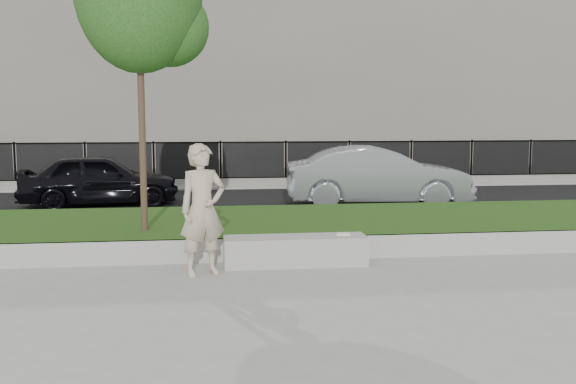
{
  "coord_description": "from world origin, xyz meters",
  "views": [
    {
      "loc": [
        -1.09,
        -9.55,
        2.43
      ],
      "look_at": [
        0.29,
        1.2,
        1.15
      ],
      "focal_mm": 40.0,
      "sensor_mm": 36.0,
      "label": 1
    }
  ],
  "objects": [
    {
      "name": "ground",
      "position": [
        0.0,
        0.0,
        0.0
      ],
      "size": [
        90.0,
        90.0,
        0.0
      ],
      "primitive_type": "plane",
      "color": "gray",
      "rests_on": "ground"
    },
    {
      "name": "book",
      "position": [
        1.15,
        0.72,
        0.49
      ],
      "size": [
        0.24,
        0.19,
        0.02
      ],
      "primitive_type": "cube",
      "rotation": [
        0.0,
        0.0,
        -0.16
      ],
      "color": "white",
      "rests_on": "stone_bench"
    },
    {
      "name": "far_pavement",
      "position": [
        0.0,
        13.0,
        0.06
      ],
      "size": [
        34.0,
        3.0,
        0.12
      ],
      "primitive_type": "cube",
      "color": "gray",
      "rests_on": "ground"
    },
    {
      "name": "car_dark",
      "position": [
        -3.93,
        8.06,
        0.75
      ],
      "size": [
        4.35,
        2.23,
        1.42
      ],
      "primitive_type": "imported",
      "rotation": [
        0.0,
        0.0,
        1.71
      ],
      "color": "black",
      "rests_on": "street"
    },
    {
      "name": "building_facade",
      "position": [
        0.0,
        20.0,
        5.0
      ],
      "size": [
        34.0,
        10.0,
        10.0
      ],
      "primitive_type": "cube",
      "color": "slate",
      "rests_on": "ground"
    },
    {
      "name": "man",
      "position": [
        -1.15,
        0.25,
        1.01
      ],
      "size": [
        0.87,
        0.73,
        2.02
      ],
      "primitive_type": "imported",
      "rotation": [
        0.0,
        0.0,
        0.4
      ],
      "color": "#BDAE91",
      "rests_on": "ground"
    },
    {
      "name": "iron_fence",
      "position": [
        0.0,
        12.0,
        0.54
      ],
      "size": [
        32.0,
        0.3,
        1.5
      ],
      "color": "slate",
      "rests_on": "far_pavement"
    },
    {
      "name": "street",
      "position": [
        0.0,
        8.5,
        0.02
      ],
      "size": [
        34.0,
        7.0,
        0.04
      ],
      "primitive_type": "cube",
      "color": "black",
      "rests_on": "ground"
    },
    {
      "name": "car_silver",
      "position": [
        3.46,
        7.06,
        0.84
      ],
      "size": [
        4.99,
        2.15,
        1.6
      ],
      "primitive_type": "imported",
      "rotation": [
        0.0,
        0.0,
        1.48
      ],
      "color": "gray",
      "rests_on": "street"
    },
    {
      "name": "stone_bench",
      "position": [
        0.34,
        0.68,
        0.24
      ],
      "size": [
        2.33,
        0.58,
        0.48
      ],
      "primitive_type": "cube",
      "color": "gray",
      "rests_on": "ground"
    },
    {
      "name": "grass_kerb",
      "position": [
        0.0,
        1.04,
        0.2
      ],
      "size": [
        34.0,
        0.08,
        0.4
      ],
      "primitive_type": "cube",
      "color": "gray",
      "rests_on": "ground"
    },
    {
      "name": "grass_bank",
      "position": [
        0.0,
        3.0,
        0.2
      ],
      "size": [
        34.0,
        4.0,
        0.4
      ],
      "primitive_type": "cube",
      "color": "#18380E",
      "rests_on": "ground"
    }
  ]
}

